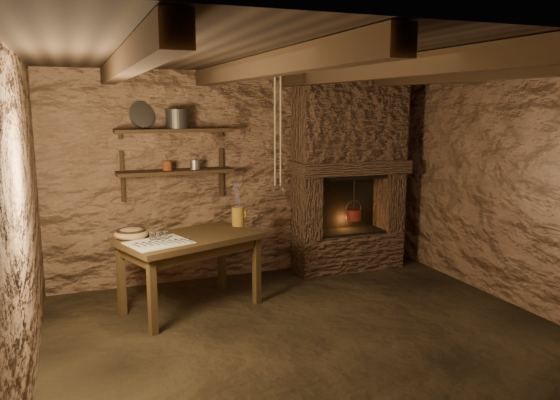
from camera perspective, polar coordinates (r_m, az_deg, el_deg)
name	(u,v)px	position (r m, az deg, el deg)	size (l,w,h in m)	color
floor	(315,338)	(4.95, 3.66, -14.21)	(4.50, 4.50, 0.00)	black
back_wall	(245,175)	(6.44, -3.65, 2.57)	(4.50, 0.04, 2.40)	brown
front_wall	(483,271)	(2.95, 20.43, -6.96)	(4.50, 0.04, 2.40)	brown
left_wall	(22,225)	(4.20, -25.32, -2.37)	(0.04, 4.00, 2.40)	brown
right_wall	(524,189)	(5.89, 24.11, 1.03)	(0.04, 4.00, 2.40)	brown
ceiling	(318,57)	(4.54, 4.01, 14.66)	(4.50, 4.00, 0.04)	black
beam_far_left	(126,64)	(4.13, -15.81, 13.53)	(0.14, 3.95, 0.16)	black
beam_mid_left	(259,67)	(4.34, -2.18, 13.69)	(0.14, 3.95, 0.16)	black
beam_mid_right	(372,70)	(4.76, 9.61, 13.24)	(0.14, 3.95, 0.16)	black
beam_far_right	(469,73)	(5.34, 19.13, 12.47)	(0.14, 3.95, 0.16)	black
shelf_lower	(175,172)	(6.08, -10.88, 2.92)	(1.25, 0.30, 0.04)	black
shelf_upper	(174,130)	(6.04, -11.02, 7.16)	(1.25, 0.30, 0.04)	black
hearth	(349,171)	(6.71, 7.21, 3.04)	(1.43, 0.51, 2.30)	#3E2A1F
work_table	(191,270)	(5.53, -9.31, -7.23)	(1.49, 1.16, 0.75)	#312211
linen_cloth	(159,243)	(5.22, -12.57, -4.39)	(0.54, 0.44, 0.01)	white
pewter_cutlery_row	(159,242)	(5.20, -12.54, -4.33)	(0.46, 0.18, 0.01)	gray
drinking_glasses	(159,236)	(5.31, -12.57, -3.70)	(0.18, 0.05, 0.07)	silver
stoneware_jug	(238,207)	(5.80, -4.40, -0.76)	(0.15, 0.14, 0.47)	#8D631B
wooden_bowl	(131,234)	(5.48, -15.28, -3.44)	(0.33, 0.33, 0.12)	#A17545
iron_stockpot	(177,120)	(6.04, -10.68, 8.25)	(0.25, 0.25, 0.19)	#302E2B
tin_pan	(142,115)	(6.09, -14.26, 8.61)	(0.29, 0.29, 0.04)	gray
small_kettle	(195,164)	(6.11, -8.88, 3.69)	(0.15, 0.11, 0.16)	gray
rusty_tin	(167,166)	(6.05, -11.71, 3.54)	(0.10, 0.10, 0.10)	#632C13
red_pot	(354,214)	(6.78, 7.70, -1.44)	(0.21, 0.20, 0.54)	maroon
hanging_ropes	(278,127)	(5.51, -0.24, 7.61)	(0.08, 0.08, 1.20)	tan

